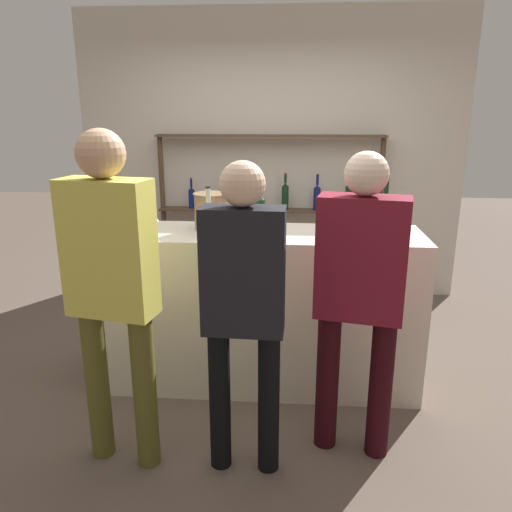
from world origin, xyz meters
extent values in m
plane|color=brown|center=(0.00, 0.00, 0.00)|extent=(16.00, 16.00, 0.00)
cube|color=beige|center=(0.00, 0.00, 0.54)|extent=(2.19, 0.60, 1.09)
cube|color=beige|center=(0.00, 1.90, 1.40)|extent=(3.79, 0.12, 2.80)
cylinder|color=#4C3828|center=(-1.08, 1.72, 0.82)|extent=(0.05, 0.05, 1.63)
cylinder|color=#4C3828|center=(1.08, 1.72, 0.82)|extent=(0.05, 0.05, 1.63)
cube|color=#4C3828|center=(0.00, 1.72, 1.62)|extent=(2.21, 0.18, 0.02)
cube|color=#4C3828|center=(0.00, 1.72, 0.90)|extent=(2.21, 0.18, 0.02)
cylinder|color=#0F1956|center=(-0.78, 1.72, 1.00)|extent=(0.06, 0.06, 0.18)
cone|color=#0F1956|center=(-0.78, 1.72, 1.10)|extent=(0.06, 0.06, 0.03)
cylinder|color=#0F1956|center=(-0.78, 1.72, 1.16)|extent=(0.02, 0.02, 0.08)
cylinder|color=maroon|center=(-0.78, 1.72, 1.21)|extent=(0.03, 0.03, 0.01)
cylinder|color=black|center=(-0.47, 1.72, 1.00)|extent=(0.08, 0.08, 0.19)
cone|color=black|center=(-0.47, 1.72, 1.11)|extent=(0.08, 0.08, 0.03)
cylinder|color=black|center=(-0.47, 1.72, 1.17)|extent=(0.03, 0.03, 0.08)
cylinder|color=#232328|center=(-0.47, 1.72, 1.21)|extent=(0.03, 0.03, 0.01)
cylinder|color=silver|center=(-0.16, 1.72, 1.00)|extent=(0.07, 0.07, 0.18)
cone|color=silver|center=(-0.16, 1.72, 1.11)|extent=(0.07, 0.07, 0.03)
cylinder|color=silver|center=(-0.16, 1.72, 1.17)|extent=(0.03, 0.03, 0.10)
cylinder|color=gold|center=(-0.16, 1.72, 1.23)|extent=(0.03, 0.03, 0.01)
cylinder|color=black|center=(0.16, 1.72, 1.02)|extent=(0.07, 0.07, 0.23)
cone|color=black|center=(0.16, 1.72, 1.15)|extent=(0.07, 0.07, 0.03)
cylinder|color=black|center=(0.16, 1.72, 1.21)|extent=(0.03, 0.03, 0.09)
cylinder|color=maroon|center=(0.16, 1.72, 1.26)|extent=(0.03, 0.03, 0.01)
cylinder|color=#0F1956|center=(0.47, 1.72, 1.02)|extent=(0.07, 0.07, 0.21)
cone|color=#0F1956|center=(0.47, 1.72, 1.14)|extent=(0.07, 0.07, 0.03)
cylinder|color=#0F1956|center=(0.47, 1.72, 1.20)|extent=(0.03, 0.03, 0.09)
cylinder|color=black|center=(0.47, 1.72, 1.26)|extent=(0.03, 0.03, 0.01)
cylinder|color=black|center=(0.78, 1.72, 1.03)|extent=(0.08, 0.08, 0.23)
cone|color=black|center=(0.78, 1.72, 1.16)|extent=(0.08, 0.08, 0.03)
cylinder|color=black|center=(0.78, 1.72, 1.22)|extent=(0.03, 0.03, 0.08)
cylinder|color=gold|center=(0.78, 1.72, 1.26)|extent=(0.03, 0.03, 0.01)
cylinder|color=silver|center=(-0.29, -0.15, 1.18)|extent=(0.08, 0.08, 0.18)
cone|color=silver|center=(-0.29, -0.15, 1.29)|extent=(0.08, 0.08, 0.03)
cylinder|color=silver|center=(-0.29, -0.15, 1.35)|extent=(0.03, 0.03, 0.10)
cylinder|color=#232328|center=(-0.29, -0.15, 1.41)|extent=(0.03, 0.03, 0.01)
cylinder|color=#0F1956|center=(-0.97, -0.20, 1.19)|extent=(0.07, 0.07, 0.19)
cone|color=#0F1956|center=(-0.97, -0.20, 1.30)|extent=(0.07, 0.07, 0.03)
cylinder|color=#0F1956|center=(-0.97, -0.20, 1.36)|extent=(0.03, 0.03, 0.09)
cylinder|color=gold|center=(-0.97, -0.20, 1.41)|extent=(0.03, 0.03, 0.01)
cylinder|color=black|center=(0.81, -0.05, 1.21)|extent=(0.09, 0.09, 0.24)
cone|color=black|center=(0.81, -0.05, 1.35)|extent=(0.09, 0.09, 0.04)
cylinder|color=black|center=(0.81, -0.05, 1.42)|extent=(0.03, 0.03, 0.10)
cylinder|color=gold|center=(0.81, -0.05, 1.47)|extent=(0.03, 0.03, 0.01)
cylinder|color=black|center=(-0.84, 0.13, 1.19)|extent=(0.08, 0.08, 0.21)
cone|color=black|center=(-0.84, 0.13, 1.31)|extent=(0.08, 0.08, 0.04)
cylinder|color=black|center=(-0.84, 0.13, 1.37)|extent=(0.03, 0.03, 0.08)
cylinder|color=black|center=(-0.84, 0.13, 1.42)|extent=(0.03, 0.03, 0.01)
cylinder|color=black|center=(0.02, 0.02, 1.20)|extent=(0.07, 0.07, 0.21)
cone|color=black|center=(0.02, 0.02, 1.32)|extent=(0.07, 0.07, 0.03)
cylinder|color=black|center=(0.02, 0.02, 1.37)|extent=(0.03, 0.03, 0.08)
cylinder|color=black|center=(0.02, 0.02, 1.42)|extent=(0.03, 0.03, 0.01)
cylinder|color=brown|center=(0.64, -0.20, 1.19)|extent=(0.08, 0.08, 0.21)
cone|color=brown|center=(0.64, -0.20, 1.31)|extent=(0.08, 0.08, 0.04)
cylinder|color=brown|center=(0.64, -0.20, 1.38)|extent=(0.03, 0.03, 0.09)
cylinder|color=gold|center=(0.64, -0.20, 1.43)|extent=(0.03, 0.03, 0.01)
cylinder|color=silver|center=(-0.65, -0.14, 1.09)|extent=(0.06, 0.06, 0.00)
cylinder|color=silver|center=(-0.65, -0.14, 1.14)|extent=(0.01, 0.01, 0.09)
cone|color=silver|center=(-0.65, -0.14, 1.22)|extent=(0.08, 0.08, 0.06)
cylinder|color=#846647|center=(-0.31, 0.07, 1.21)|extent=(0.23, 0.23, 0.24)
cylinder|color=#846647|center=(-0.31, 0.07, 1.33)|extent=(0.24, 0.24, 0.01)
cylinder|color=black|center=(0.14, -0.91, 0.40)|extent=(0.11, 0.11, 0.80)
cylinder|color=black|center=(-0.12, -0.91, 0.40)|extent=(0.11, 0.11, 0.80)
cube|color=black|center=(0.01, -0.91, 1.11)|extent=(0.41, 0.19, 0.63)
sphere|color=#DBB293|center=(0.01, -0.91, 1.54)|extent=(0.22, 0.22, 0.22)
cylinder|color=brown|center=(-0.52, -0.92, 0.43)|extent=(0.12, 0.12, 0.87)
cylinder|color=brown|center=(-0.80, -0.87, 0.43)|extent=(0.12, 0.12, 0.87)
cube|color=#D1C64C|center=(-0.66, -0.89, 1.21)|extent=(0.47, 0.27, 0.69)
sphere|color=tan|center=(-0.66, -0.89, 1.67)|extent=(0.23, 0.23, 0.23)
cylinder|color=black|center=(0.74, -0.74, 0.41)|extent=(0.13, 0.13, 0.81)
cylinder|color=black|center=(0.45, -0.68, 0.41)|extent=(0.13, 0.13, 0.81)
cube|color=maroon|center=(0.60, -0.71, 1.14)|extent=(0.48, 0.29, 0.64)
sphere|color=beige|center=(0.60, -0.71, 1.57)|extent=(0.22, 0.22, 0.22)
camera|label=1|loc=(0.25, -3.19, 1.87)|focal=35.00mm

